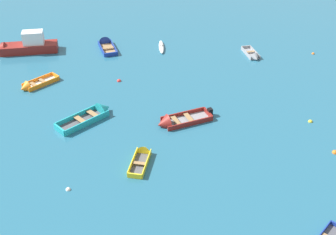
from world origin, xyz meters
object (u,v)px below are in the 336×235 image
object	(u,v)px
mooring_buoy_near_foreground	(310,122)
rowboat_maroon_outer_left	(173,122)
rowboat_orange_outer_right	(32,86)
mooring_buoy_far_field	(335,153)
mooring_buoy_midfield	(313,54)
motor_launch_maroon_far_back	(25,46)
kayak_white_back_row_left	(161,47)
mooring_buoy_outer_edge	(68,190)
rowboat_grey_cluster_outer	(253,56)
mooring_buoy_between_boats_right	(119,81)
rowboat_turquoise_near_left	(95,114)
rowboat_yellow_midfield_left	(142,156)
rowboat_deep_blue_foreground_center	(106,44)

from	to	relation	value
mooring_buoy_near_foreground	rowboat_maroon_outer_left	bearing A→B (deg)	-169.17
rowboat_orange_outer_right	mooring_buoy_near_foreground	bearing A→B (deg)	-4.13
mooring_buoy_far_field	rowboat_maroon_outer_left	bearing A→B (deg)	171.53
rowboat_orange_outer_right	mooring_buoy_midfield	distance (m)	26.83
motor_launch_maroon_far_back	mooring_buoy_midfield	bearing A→B (deg)	8.16
kayak_white_back_row_left	rowboat_orange_outer_right	bearing A→B (deg)	-134.28
mooring_buoy_outer_edge	kayak_white_back_row_left	bearing A→B (deg)	84.54
rowboat_grey_cluster_outer	mooring_buoy_between_boats_right	world-z (taller)	rowboat_grey_cluster_outer
rowboat_turquoise_near_left	kayak_white_back_row_left	bearing A→B (deg)	77.81
rowboat_turquoise_near_left	rowboat_grey_cluster_outer	distance (m)	17.33
rowboat_orange_outer_right	mooring_buoy_outer_edge	distance (m)	13.84
kayak_white_back_row_left	rowboat_maroon_outer_left	xyz separation A→B (m)	(3.20, -13.38, 0.04)
mooring_buoy_far_field	mooring_buoy_between_boats_right	distance (m)	18.67
rowboat_turquoise_near_left	mooring_buoy_far_field	distance (m)	17.54
rowboat_yellow_midfield_left	mooring_buoy_between_boats_right	xyz separation A→B (m)	(-4.24, 10.17, -0.16)
rowboat_grey_cluster_outer	mooring_buoy_between_boats_right	size ratio (longest dim) A/B	8.33
rowboat_maroon_outer_left	mooring_buoy_between_boats_right	bearing A→B (deg)	133.99
rowboat_deep_blue_foreground_center	rowboat_grey_cluster_outer	size ratio (longest dim) A/B	1.26
mooring_buoy_far_field	rowboat_yellow_midfield_left	bearing A→B (deg)	-168.59
mooring_buoy_far_field	mooring_buoy_outer_edge	size ratio (longest dim) A/B	1.30
mooring_buoy_midfield	rowboat_yellow_midfield_left	bearing A→B (deg)	-125.41
mooring_buoy_between_boats_right	rowboat_deep_blue_foreground_center	bearing A→B (deg)	114.49
rowboat_yellow_midfield_left	rowboat_orange_outer_right	world-z (taller)	rowboat_orange_outer_right
motor_launch_maroon_far_back	rowboat_deep_blue_foreground_center	bearing A→B (deg)	20.21
rowboat_grey_cluster_outer	mooring_buoy_midfield	world-z (taller)	rowboat_grey_cluster_outer
rowboat_orange_outer_right	mooring_buoy_outer_edge	world-z (taller)	rowboat_orange_outer_right
rowboat_turquoise_near_left	mooring_buoy_near_foreground	distance (m)	16.33
rowboat_yellow_midfield_left	rowboat_grey_cluster_outer	world-z (taller)	rowboat_yellow_midfield_left
rowboat_deep_blue_foreground_center	mooring_buoy_near_foreground	size ratio (longest dim) A/B	12.24
rowboat_turquoise_near_left	rowboat_orange_outer_right	bearing A→B (deg)	152.59
kayak_white_back_row_left	rowboat_maroon_outer_left	bearing A→B (deg)	-76.53
kayak_white_back_row_left	mooring_buoy_far_field	world-z (taller)	kayak_white_back_row_left
motor_launch_maroon_far_back	rowboat_yellow_midfield_left	distance (m)	20.88
rowboat_grey_cluster_outer	mooring_buoy_midfield	xyz separation A→B (m)	(5.85, 1.78, -0.16)
mooring_buoy_outer_edge	mooring_buoy_between_boats_right	xyz separation A→B (m)	(-0.43, 13.93, 0.00)
rowboat_yellow_midfield_left	mooring_buoy_midfield	bearing A→B (deg)	54.59
rowboat_deep_blue_foreground_center	rowboat_grey_cluster_outer	distance (m)	14.94
rowboat_turquoise_near_left	kayak_white_back_row_left	xyz separation A→B (m)	(2.86, 13.24, -0.07)
rowboat_yellow_midfield_left	rowboat_turquoise_near_left	size ratio (longest dim) A/B	0.70
rowboat_maroon_outer_left	rowboat_turquoise_near_left	bearing A→B (deg)	178.70
rowboat_grey_cluster_outer	mooring_buoy_far_field	size ratio (longest dim) A/B	8.01
rowboat_yellow_midfield_left	mooring_buoy_midfield	size ratio (longest dim) A/B	11.03
rowboat_turquoise_near_left	mooring_buoy_midfield	distance (m)	22.87
rowboat_yellow_midfield_left	mooring_buoy_outer_edge	distance (m)	5.36
rowboat_deep_blue_foreground_center	rowboat_turquoise_near_left	world-z (taller)	rowboat_turquoise_near_left
mooring_buoy_between_boats_right	rowboat_orange_outer_right	bearing A→B (deg)	-162.06
rowboat_maroon_outer_left	mooring_buoy_outer_edge	size ratio (longest dim) A/B	14.26
motor_launch_maroon_far_back	mooring_buoy_far_field	distance (m)	30.23
rowboat_grey_cluster_outer	rowboat_orange_outer_right	bearing A→B (deg)	-154.33
motor_launch_maroon_far_back	mooring_buoy_near_foreground	world-z (taller)	motor_launch_maroon_far_back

